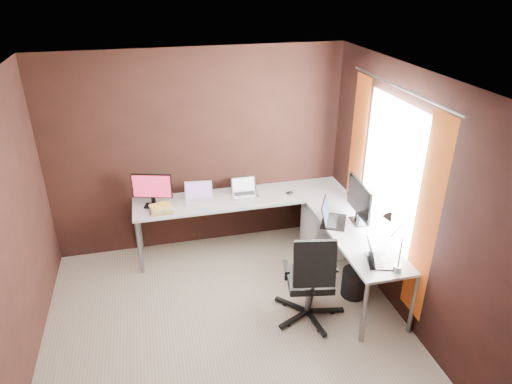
% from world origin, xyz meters
% --- Properties ---
extents(room, '(3.60, 3.60, 2.50)m').
position_xyz_m(room, '(0.34, 0.07, 1.28)').
color(room, tan).
rests_on(room, ground).
extents(desk, '(2.65, 2.25, 0.73)m').
position_xyz_m(desk, '(0.84, 1.04, 0.68)').
color(desk, white).
rests_on(desk, ground).
extents(drawer_pedestal, '(0.42, 0.50, 0.60)m').
position_xyz_m(drawer_pedestal, '(1.43, 1.15, 0.30)').
color(drawer_pedestal, white).
rests_on(drawer_pedestal, ground).
extents(monitor_left, '(0.46, 0.19, 0.41)m').
position_xyz_m(monitor_left, '(-0.60, 1.52, 0.96)').
color(monitor_left, black).
rests_on(monitor_left, desk).
extents(monitor_right, '(0.16, 0.60, 0.49)m').
position_xyz_m(monitor_right, '(1.59, 0.58, 1.01)').
color(monitor_right, black).
rests_on(monitor_right, desk).
extents(laptop_white, '(0.36, 0.27, 0.22)m').
position_xyz_m(laptop_white, '(-0.06, 1.53, 0.78)').
color(laptop_white, white).
rests_on(laptop_white, desk).
extents(laptop_silver, '(0.31, 0.22, 0.21)m').
position_xyz_m(laptop_silver, '(0.52, 1.56, 0.78)').
color(laptop_silver, silver).
rests_on(laptop_silver, desk).
extents(laptop_black_big, '(0.41, 0.45, 0.25)m').
position_xyz_m(laptop_black_big, '(1.30, 0.66, 0.78)').
color(laptop_black_big, black).
rests_on(laptop_black_big, desk).
extents(laptop_black_small, '(0.29, 0.35, 0.20)m').
position_xyz_m(laptop_black_small, '(1.43, -0.15, 0.78)').
color(laptop_black_small, black).
rests_on(laptop_black_small, desk).
extents(book_stack, '(0.28, 0.24, 0.08)m').
position_xyz_m(book_stack, '(-0.52, 1.35, 0.77)').
color(book_stack, '#A67959').
rests_on(book_stack, desk).
extents(mouse_left, '(0.09, 0.06, 0.03)m').
position_xyz_m(mouse_left, '(-0.58, 1.35, 0.75)').
color(mouse_left, black).
rests_on(mouse_left, desk).
extents(mouse_corner, '(0.10, 0.07, 0.04)m').
position_xyz_m(mouse_corner, '(1.07, 1.43, 0.75)').
color(mouse_corner, black).
rests_on(mouse_corner, desk).
extents(desk_lamp, '(0.19, 0.22, 0.59)m').
position_xyz_m(desk_lamp, '(1.49, -0.29, 1.10)').
color(desk_lamp, slate).
rests_on(desk_lamp, desk).
extents(office_chair, '(0.58, 0.59, 1.03)m').
position_xyz_m(office_chair, '(0.85, 0.04, 0.30)').
color(office_chair, black).
rests_on(office_chair, ground).
extents(wastebasket, '(0.29, 0.29, 0.32)m').
position_xyz_m(wastebasket, '(1.46, 0.26, 0.16)').
color(wastebasket, black).
rests_on(wastebasket, ground).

